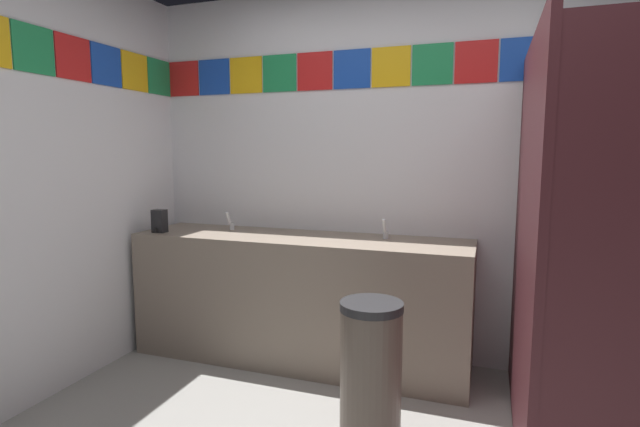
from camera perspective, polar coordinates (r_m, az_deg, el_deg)
wall_back at (r=3.31m, az=10.54°, el=4.50°), size 3.71×0.09×2.51m
vanity_counter at (r=3.32m, az=-2.49°, el=-9.83°), size 2.25×0.57×0.85m
faucet_left at (r=3.54m, az=-10.50°, el=-1.07°), size 0.04×0.10×0.14m
faucet_right at (r=3.14m, az=7.67°, el=-2.07°), size 0.04×0.10×0.14m
soap_dispenser at (r=3.55m, az=-18.37°, el=-0.85°), size 0.09×0.09×0.16m
stall_divider at (r=2.33m, az=27.67°, el=-4.32°), size 0.92×1.41×1.95m
trash_bin at (r=2.45m, az=5.98°, el=-18.29°), size 0.30×0.30×0.71m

